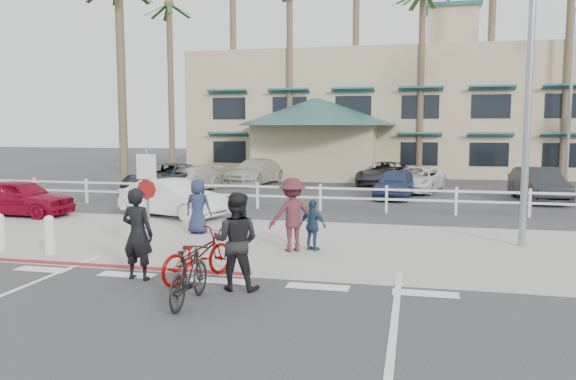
% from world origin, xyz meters
% --- Properties ---
extents(ground, '(140.00, 140.00, 0.00)m').
position_xyz_m(ground, '(0.00, 0.00, 0.00)').
color(ground, '#333335').
extents(bike_path, '(12.00, 16.00, 0.01)m').
position_xyz_m(bike_path, '(0.00, -2.00, 0.00)').
color(bike_path, '#333335').
rests_on(bike_path, ground).
extents(sidewalk_plaza, '(22.00, 7.00, 0.01)m').
position_xyz_m(sidewalk_plaza, '(0.00, 4.50, 0.01)').
color(sidewalk_plaza, gray).
rests_on(sidewalk_plaza, ground).
extents(cross_street, '(40.00, 5.00, 0.01)m').
position_xyz_m(cross_street, '(0.00, 8.50, 0.00)').
color(cross_street, '#333335').
rests_on(cross_street, ground).
extents(parking_lot, '(50.00, 16.00, 0.01)m').
position_xyz_m(parking_lot, '(0.00, 18.00, 0.00)').
color(parking_lot, '#333335').
rests_on(parking_lot, ground).
extents(curb_red, '(7.00, 0.25, 0.02)m').
position_xyz_m(curb_red, '(-3.00, 1.20, 0.01)').
color(curb_red, maroon).
rests_on(curb_red, ground).
extents(rail_fence, '(29.40, 0.16, 1.00)m').
position_xyz_m(rail_fence, '(0.50, 10.50, 0.50)').
color(rail_fence, silver).
rests_on(rail_fence, ground).
extents(building, '(28.00, 16.00, 11.30)m').
position_xyz_m(building, '(2.00, 31.00, 5.65)').
color(building, tan).
rests_on(building, ground).
extents(sign_post, '(0.50, 0.10, 2.90)m').
position_xyz_m(sign_post, '(-2.30, 2.20, 1.45)').
color(sign_post, gray).
rests_on(sign_post, ground).
extents(bollard_0, '(0.26, 0.26, 0.95)m').
position_xyz_m(bollard_0, '(-4.80, 2.00, 0.47)').
color(bollard_0, silver).
rests_on(bollard_0, ground).
extents(bollard_1, '(0.26, 0.26, 0.95)m').
position_xyz_m(bollard_1, '(-6.20, 2.00, 0.47)').
color(bollard_1, silver).
rests_on(bollard_1, ground).
extents(streetlight_0, '(0.60, 2.00, 9.00)m').
position_xyz_m(streetlight_0, '(6.50, 5.50, 4.50)').
color(streetlight_0, gray).
rests_on(streetlight_0, ground).
extents(streetlight_1, '(0.60, 2.00, 9.50)m').
position_xyz_m(streetlight_1, '(12.00, 24.00, 4.75)').
color(streetlight_1, gray).
rests_on(streetlight_1, ground).
extents(palm_0, '(4.00, 4.00, 15.00)m').
position_xyz_m(palm_0, '(-16.00, 26.00, 7.50)').
color(palm_0, '#1C451A').
rests_on(palm_0, ground).
extents(palm_1, '(4.00, 4.00, 13.00)m').
position_xyz_m(palm_1, '(-12.00, 25.00, 6.50)').
color(palm_1, '#1C451A').
rests_on(palm_1, ground).
extents(palm_2, '(4.00, 4.00, 16.00)m').
position_xyz_m(palm_2, '(-8.00, 26.00, 8.00)').
color(palm_2, '#1C451A').
rests_on(palm_2, ground).
extents(palm_3, '(4.00, 4.00, 14.00)m').
position_xyz_m(palm_3, '(-4.00, 25.00, 7.00)').
color(palm_3, '#1C451A').
rests_on(palm_3, ground).
extents(palm_4, '(4.00, 4.00, 15.00)m').
position_xyz_m(palm_4, '(0.00, 26.00, 7.50)').
color(palm_4, '#1C451A').
rests_on(palm_4, ground).
extents(palm_5, '(4.00, 4.00, 13.00)m').
position_xyz_m(palm_5, '(4.00, 25.00, 6.50)').
color(palm_5, '#1C451A').
rests_on(palm_5, ground).
extents(palm_6, '(4.00, 4.00, 17.00)m').
position_xyz_m(palm_6, '(8.00, 26.00, 8.50)').
color(palm_6, '#1C451A').
rests_on(palm_6, ground).
extents(palm_7, '(4.00, 4.00, 14.00)m').
position_xyz_m(palm_7, '(12.00, 25.00, 7.00)').
color(palm_7, '#1C451A').
rests_on(palm_7, ground).
extents(palm_10, '(4.00, 4.00, 12.00)m').
position_xyz_m(palm_10, '(-10.00, 15.00, 6.00)').
color(palm_10, '#1C451A').
rests_on(palm_10, ground).
extents(bike_red, '(1.36, 2.04, 1.01)m').
position_xyz_m(bike_red, '(-0.44, 0.61, 0.51)').
color(bike_red, '#920502').
rests_on(bike_red, ground).
extents(rider_red, '(0.73, 0.52, 1.86)m').
position_xyz_m(rider_red, '(-1.62, 0.38, 0.93)').
color(rider_red, black).
rests_on(rider_red, ground).
extents(bike_black, '(0.49, 1.69, 1.01)m').
position_xyz_m(bike_black, '(0.00, -0.88, 0.51)').
color(bike_black, black).
rests_on(bike_black, ground).
extents(rider_black, '(0.92, 0.72, 1.85)m').
position_xyz_m(rider_black, '(0.52, 0.15, 0.93)').
color(rider_black, black).
rests_on(rider_black, ground).
extents(pedestrian_a, '(1.36, 1.19, 1.83)m').
position_xyz_m(pedestrian_a, '(0.84, 3.62, 0.91)').
color(pedestrian_a, '#4D2026').
rests_on(pedestrian_a, ground).
extents(pedestrian_child, '(0.81, 0.60, 1.28)m').
position_xyz_m(pedestrian_child, '(1.33, 3.78, 0.64)').
color(pedestrian_child, navy).
rests_on(pedestrian_child, ground).
extents(pedestrian_b, '(0.79, 0.53, 1.58)m').
position_xyz_m(pedestrian_b, '(-2.31, 5.30, 0.79)').
color(pedestrian_b, '#212648').
rests_on(pedestrian_b, ground).
extents(car_white_sedan, '(4.16, 2.53, 1.29)m').
position_xyz_m(car_white_sedan, '(-4.28, 7.95, 0.65)').
color(car_white_sedan, silver).
rests_on(car_white_sedan, ground).
extents(car_red_compact, '(3.82, 1.68, 1.28)m').
position_xyz_m(car_red_compact, '(-9.60, 7.11, 0.64)').
color(car_red_compact, maroon).
rests_on(car_red_compact, ground).
extents(lot_car_0, '(2.97, 5.29, 1.40)m').
position_xyz_m(lot_car_0, '(-7.62, 14.60, 0.70)').
color(lot_car_0, '#21272D').
rests_on(lot_car_0, ground).
extents(lot_car_1, '(2.38, 4.37, 1.20)m').
position_xyz_m(lot_car_1, '(-6.82, 15.40, 0.60)').
color(lot_car_1, beige).
rests_on(lot_car_1, ground).
extents(lot_car_2, '(1.96, 3.90, 1.27)m').
position_xyz_m(lot_car_2, '(2.95, 14.98, 0.64)').
color(lot_car_2, navy).
rests_on(lot_car_2, ground).
extents(lot_car_3, '(1.86, 4.37, 1.40)m').
position_xyz_m(lot_car_3, '(8.80, 15.25, 0.70)').
color(lot_car_3, black).
rests_on(lot_car_3, ground).
extents(lot_car_4, '(2.65, 4.95, 1.36)m').
position_xyz_m(lot_car_4, '(-4.75, 19.70, 0.68)').
color(lot_car_4, beige).
rests_on(lot_car_4, ground).
extents(lot_car_5, '(3.19, 4.91, 1.26)m').
position_xyz_m(lot_car_5, '(2.22, 20.29, 0.63)').
color(lot_car_5, '#323235').
rests_on(lot_car_5, ground).
extents(lot_car_6, '(3.00, 4.70, 1.21)m').
position_xyz_m(lot_car_6, '(3.90, 17.61, 0.60)').
color(lot_car_6, silver).
rests_on(lot_car_6, ground).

